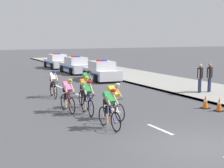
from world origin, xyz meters
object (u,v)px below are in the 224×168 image
cyclist_sixth (87,83)px  police_car_third (57,62)px  cyclist_lead (110,107)px  spectator_middle (210,76)px  cyclist_fifth (85,91)px  police_car_nearest (101,71)px  traffic_cone_mid (205,102)px  cyclist_fourth (68,95)px  cyclist_seventh (53,83)px  cyclist_second (114,100)px  cyclist_third (87,97)px  traffic_cone_near (219,104)px  police_car_second (76,66)px  spectator_closest (200,76)px

cyclist_sixth → police_car_third: bearing=77.8°
cyclist_lead → police_car_third: bearing=77.0°
cyclist_lead → spectator_middle: spectator_middle is taller
cyclist_fifth → police_car_nearest: size_ratio=0.38×
police_car_third → traffic_cone_mid: police_car_third is taller
cyclist_fourth → traffic_cone_mid: cyclist_fourth is taller
cyclist_lead → police_car_nearest: size_ratio=0.38×
police_car_third → cyclist_seventh: bearing=-108.0°
cyclist_fifth → cyclist_seventh: size_ratio=1.00×
cyclist_second → cyclist_third: 1.42m
cyclist_sixth → cyclist_fourth: bearing=-125.3°
cyclist_third → traffic_cone_near: cyclist_third is taller
cyclist_lead → traffic_cone_near: cyclist_lead is taller
police_car_second → cyclist_third: bearing=-108.7°
cyclist_fifth → police_car_third: 20.97m
cyclist_fourth → traffic_cone_near: 6.85m
cyclist_third → spectator_closest: (7.79, 1.82, 0.30)m
cyclist_second → police_car_second: size_ratio=0.39×
cyclist_sixth → spectator_middle: 7.23m
cyclist_third → traffic_cone_mid: (5.44, -1.33, -0.48)m
police_car_second → traffic_cone_mid: bearing=-90.0°
cyclist_fifth → cyclist_second: bearing=-85.6°
police_car_nearest → spectator_closest: bearing=-74.6°
police_car_second → spectator_closest: (2.35, -14.21, 0.40)m
cyclist_sixth → traffic_cone_near: (4.02, -5.97, -0.48)m
cyclist_seventh → police_car_third: size_ratio=0.39×
traffic_cone_mid → spectator_closest: 4.00m
cyclist_fourth → cyclist_sixth: size_ratio=1.00×
cyclist_third → spectator_closest: size_ratio=1.03×
cyclist_fourth → cyclist_fifth: 1.18m
cyclist_second → traffic_cone_mid: (4.81, -0.05, -0.48)m
cyclist_fourth → police_car_second: police_car_second is taller
cyclist_third → traffic_cone_mid: size_ratio=2.69×
cyclist_third → police_car_second: 16.93m
cyclist_sixth → police_car_second: (3.87, 12.13, -0.11)m
police_car_third → cyclist_fourth: bearing=-106.1°
police_car_third → cyclist_sixth: bearing=-102.2°
police_car_nearest → traffic_cone_near: 12.46m
spectator_closest → spectator_middle: 0.68m
police_car_third → police_car_nearest: bearing=-90.0°
cyclist_seventh → traffic_cone_mid: (5.52, -6.07, -0.48)m
cyclist_sixth → spectator_middle: spectator_middle is taller
traffic_cone_mid → spectator_middle: (3.03, 3.10, 0.77)m
cyclist_sixth → traffic_cone_mid: 6.52m
police_car_nearest → cyclist_fifth: bearing=-119.1°
cyclist_second → traffic_cone_mid: 4.83m
cyclist_third → traffic_cone_mid: cyclist_third is taller
police_car_nearest → traffic_cone_near: (0.15, -12.45, -0.37)m
police_car_third → traffic_cone_mid: size_ratio=6.95×
cyclist_seventh → police_car_second: size_ratio=0.39×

